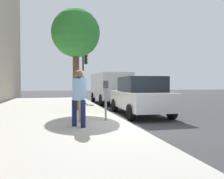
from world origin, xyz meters
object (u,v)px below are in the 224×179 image
object	(u,v)px
parking_meter	(106,92)
parked_van_far	(110,86)
pedestrian_at_meter	(81,91)
traffic_signal	(84,69)
parked_sedan_near	(140,96)
pedestrian_bystander	(79,94)
street_tree	(76,34)

from	to	relation	value
parking_meter	parked_van_far	world-z (taller)	parked_van_far
pedestrian_at_meter	traffic_signal	bearing A→B (deg)	87.55
parked_sedan_near	pedestrian_bystander	bearing A→B (deg)	133.22
parking_meter	parked_sedan_near	bearing A→B (deg)	-45.83
parked_van_far	traffic_signal	bearing A→B (deg)	66.68
pedestrian_bystander	pedestrian_at_meter	bearing A→B (deg)	40.92
street_tree	parking_meter	bearing A→B (deg)	-168.42
parked_sedan_near	street_tree	world-z (taller)	street_tree
pedestrian_at_meter	street_tree	world-z (taller)	street_tree
parking_meter	traffic_signal	world-z (taller)	traffic_signal
parking_meter	pedestrian_at_meter	world-z (taller)	pedestrian_at_meter
pedestrian_at_meter	traffic_signal	xyz separation A→B (m)	(8.93, -1.16, 1.37)
parking_meter	pedestrian_bystander	xyz separation A→B (m)	(-0.90, 1.03, -0.01)
parking_meter	street_tree	world-z (taller)	street_tree
street_tree	parked_van_far	bearing A→B (deg)	-31.31
parked_van_far	parking_meter	bearing A→B (deg)	166.05
parking_meter	parked_sedan_near	xyz separation A→B (m)	(1.99, -2.05, -0.27)
pedestrian_bystander	parked_sedan_near	xyz separation A→B (m)	(2.90, -3.08, -0.26)
parking_meter	parked_van_far	xyz separation A→B (m)	(8.27, -2.05, 0.09)
parking_meter	traffic_signal	size ratio (longest dim) A/B	0.39
pedestrian_bystander	traffic_signal	size ratio (longest dim) A/B	0.48
pedestrian_at_meter	traffic_signal	world-z (taller)	traffic_signal
pedestrian_at_meter	traffic_signal	size ratio (longest dim) A/B	0.50
pedestrian_bystander	street_tree	xyz separation A→B (m)	(4.56, -0.28, 2.80)
parking_meter	pedestrian_bystander	distance (m)	1.37
parked_sedan_near	street_tree	size ratio (longest dim) A/B	0.88
parking_meter	pedestrian_at_meter	xyz separation A→B (m)	(0.09, 0.86, 0.04)
traffic_signal	pedestrian_bystander	bearing A→B (deg)	172.39
pedestrian_at_meter	parked_sedan_near	distance (m)	3.49
street_tree	traffic_signal	world-z (taller)	street_tree
pedestrian_bystander	parked_van_far	size ratio (longest dim) A/B	0.33
pedestrian_bystander	traffic_signal	distance (m)	10.12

